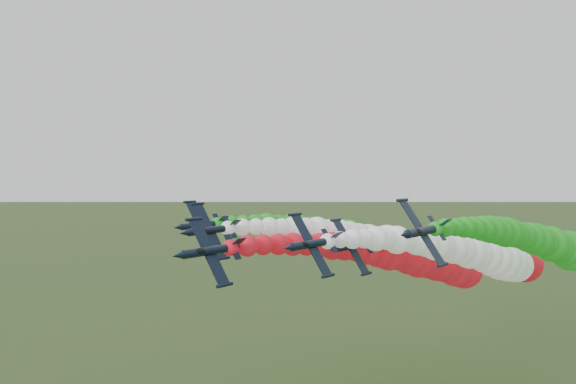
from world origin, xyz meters
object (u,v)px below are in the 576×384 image
object	(u,v)px
jet_outer_right	(555,247)
jet_trail	(491,256)
jet_lead	(418,260)
jet_inner_left	(396,245)
jet_inner_right	(478,255)
jet_outer_left	(377,241)

from	to	relation	value
jet_outer_right	jet_trail	xyz separation A→B (m)	(-17.05, 9.01, -4.64)
jet_lead	jet_inner_left	world-z (taller)	jet_inner_left
jet_outer_right	jet_lead	bearing A→B (deg)	-141.36
jet_inner_right	jet_inner_left	bearing A→B (deg)	-169.74
jet_outer_right	jet_inner_left	bearing A→B (deg)	-167.20
jet_inner_right	jet_outer_right	distance (m)	16.15
jet_inner_left	jet_inner_right	bearing A→B (deg)	10.26
jet_outer_left	jet_outer_right	distance (m)	44.81
jet_inner_left	jet_trail	size ratio (longest dim) A/B	1.00
jet_outer_right	jet_inner_right	bearing A→B (deg)	-164.07
jet_trail	jet_outer_right	bearing A→B (deg)	-27.85
jet_lead	jet_inner_right	size ratio (longest dim) A/B	1.00
jet_outer_right	jet_outer_left	bearing A→B (deg)	179.04
jet_lead	jet_trail	distance (m)	28.56
jet_inner_right	jet_outer_left	world-z (taller)	jet_outer_left
jet_inner_right	jet_trail	distance (m)	13.61
jet_inner_left	jet_trail	xyz separation A→B (m)	(17.55, 16.87, -2.98)
jet_inner_right	jet_outer_right	size ratio (longest dim) A/B	1.00
jet_lead	jet_inner_left	bearing A→B (deg)	135.55
jet_inner_right	jet_outer_left	bearing A→B (deg)	170.15
jet_inner_right	jet_outer_right	world-z (taller)	jet_outer_right
jet_outer_left	jet_trail	size ratio (longest dim) A/B	1.00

